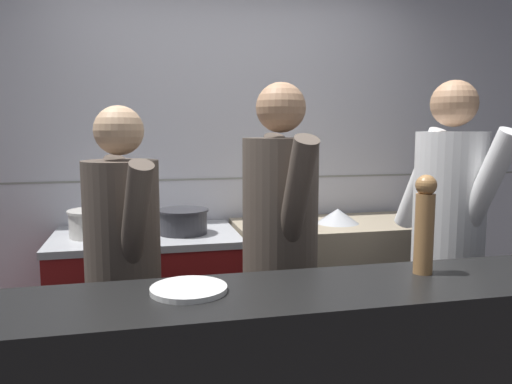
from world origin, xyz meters
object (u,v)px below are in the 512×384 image
Objects in this scene: stock_pot at (95,222)px; chef_head_cook at (123,269)px; mixing_bowl_steel at (338,216)px; chef_sous at (280,248)px; chef_line at (448,234)px; oven_range at (148,303)px; pepper_mill at (425,222)px; sauce_pot at (183,221)px; plated_dish_main at (189,289)px.

chef_head_cook reaches higher than stock_pot.
mixing_bowl_steel is 1.03m from chef_sous.
chef_line reaches higher than mixing_bowl_steel.
oven_range is at bearing 65.58° from chef_head_cook.
chef_head_cook is at bearing 151.56° from pepper_mill.
stock_pot is 0.18× the size of chef_line.
chef_sous is at bearing -127.17° from mixing_bowl_steel.
chef_head_cook is at bearing -77.44° from stock_pot.
chef_line is at bearing -0.79° from chef_sous.
chef_head_cook is 0.92× the size of chef_line.
mixing_bowl_steel is (1.00, 0.02, -0.02)m from sauce_pot.
chef_sous is at bearing 124.23° from pepper_mill.
chef_sous reaches higher than pepper_mill.
oven_range is at bearing 122.74° from chef_sous.
plated_dish_main is 0.16× the size of chef_head_cook.
chef_line reaches higher than sauce_pot.
chef_head_cook reaches higher than pepper_mill.
mixing_bowl_steel is 1.42m from pepper_mill.
sauce_pot is at bearing 119.27° from pepper_mill.
oven_range is 3.97× the size of mixing_bowl_steel.
sauce_pot is at bearing 136.96° from chef_line.
pepper_mill is at bearing -58.32° from chef_sous.
chef_line reaches higher than stock_pot.
pepper_mill is (0.98, -1.41, 0.72)m from oven_range.
plated_dish_main is 0.15× the size of chef_line.
oven_range is 0.56m from sauce_pot.
oven_range is 1.86m from pepper_mill.
stock_pot reaches higher than plated_dish_main.
pepper_mill is (1.27, -1.40, 0.20)m from stock_pot.
sauce_pot reaches higher than oven_range.
plated_dish_main is 0.88m from pepper_mill.
sauce_pot reaches higher than plated_dish_main.
oven_range is at bearing 178.87° from mixing_bowl_steel.
pepper_mill reaches higher than stock_pot.
chef_sous is (0.47, 0.58, -0.03)m from plated_dish_main.
sauce_pot is 1.11× the size of mixing_bowl_steel.
mixing_bowl_steel reaches higher than oven_range.
sauce_pot is 0.18× the size of chef_sous.
mixing_bowl_steel is 1.09× the size of plated_dish_main.
stock_pot is 0.83m from chef_head_cook.
pepper_mill is at bearing -47.82° from stock_pot.
oven_range is 1.78m from chef_line.
chef_sous reaches higher than plated_dish_main.
chef_head_cook is (-0.23, 0.61, -0.09)m from plated_dish_main.
chef_line is (1.37, 0.61, -0.01)m from plated_dish_main.
chef_sous is (0.60, -0.84, 0.51)m from oven_range.
mixing_bowl_steel is at bearing 96.94° from chef_line.
sauce_pot is (0.22, -0.05, 0.51)m from oven_range.
chef_head_cook is at bearing 168.29° from chef_line.
stock_pot reaches higher than sauce_pot.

